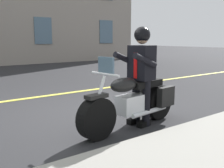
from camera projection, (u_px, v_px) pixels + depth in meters
ground_plane at (74, 115)px, 5.42m from camera, size 80.00×80.00×0.00m
lane_center_stripe at (37, 97)px, 7.00m from camera, size 60.00×0.16×0.01m
motorcycle_main at (134, 102)px, 4.59m from camera, size 2.22×0.77×1.26m
rider_main at (141, 67)px, 4.63m from camera, size 0.67×0.61×1.74m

